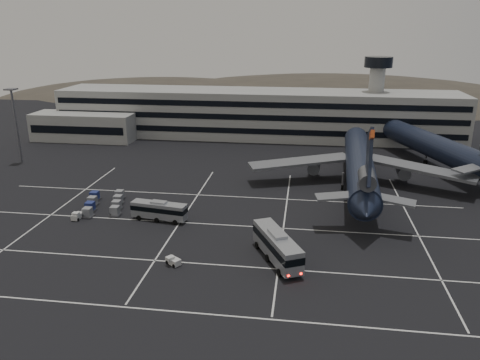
% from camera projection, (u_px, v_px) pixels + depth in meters
% --- Properties ---
extents(ground, '(260.00, 260.00, 0.00)m').
position_uv_depth(ground, '(209.00, 234.00, 76.76)').
color(ground, black).
rests_on(ground, ground).
extents(lane_markings, '(90.00, 55.62, 0.01)m').
position_uv_depth(lane_markings, '(215.00, 233.00, 77.31)').
color(lane_markings, silver).
rests_on(lane_markings, ground).
extents(terminal, '(125.00, 26.00, 24.00)m').
position_uv_depth(terminal, '(246.00, 114.00, 141.81)').
color(terminal, gray).
rests_on(terminal, ground).
extents(hills, '(352.00, 180.00, 44.00)m').
position_uv_depth(hills, '(312.00, 117.00, 237.90)').
color(hills, '#38332B').
rests_on(hills, ground).
extents(lightpole_left, '(2.40, 2.40, 18.28)m').
position_uv_depth(lightpole_left, '(15.00, 115.00, 113.25)').
color(lightpole_left, slate).
rests_on(lightpole_left, ground).
extents(trijet_main, '(47.37, 57.67, 18.08)m').
position_uv_depth(trijet_main, '(360.00, 164.00, 96.58)').
color(trijet_main, black).
rests_on(trijet_main, ground).
extents(trijet_far, '(26.96, 56.05, 18.08)m').
position_uv_depth(trijet_far, '(430.00, 144.00, 112.71)').
color(trijet_far, black).
rests_on(trijet_far, ground).
extents(bus_near, '(8.18, 12.61, 4.46)m').
position_uv_depth(bus_near, '(277.00, 245.00, 67.49)').
color(bus_near, gray).
rests_on(bus_near, ground).
extents(bus_far, '(10.22, 3.81, 3.52)m').
position_uv_depth(bus_far, '(159.00, 210.00, 81.71)').
color(bus_far, gray).
rests_on(bus_far, ground).
extents(tug_a, '(1.57, 2.40, 1.47)m').
position_uv_depth(tug_a, '(77.00, 216.00, 82.41)').
color(tug_a, beige).
rests_on(tug_a, ground).
extents(tug_b, '(2.48, 2.30, 1.38)m').
position_uv_depth(tug_b, '(174.00, 261.00, 66.78)').
color(tug_b, beige).
rests_on(tug_b, ground).
extents(uld_cluster, '(9.33, 12.10, 1.76)m').
position_uv_depth(uld_cluster, '(104.00, 203.00, 87.68)').
color(uld_cluster, '#2D2D30').
rests_on(uld_cluster, ground).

